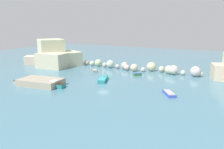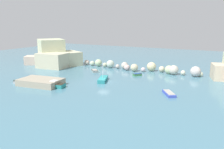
{
  "view_description": "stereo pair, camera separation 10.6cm",
  "coord_description": "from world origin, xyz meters",
  "px_view_note": "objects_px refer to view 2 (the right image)",
  "views": [
    {
      "loc": [
        26.53,
        -44.77,
        13.51
      ],
      "look_at": [
        0.0,
        4.16,
        1.0
      ],
      "focal_mm": 36.42,
      "sensor_mm": 36.0,
      "label": 1
    },
    {
      "loc": [
        26.63,
        -44.72,
        13.51
      ],
      "look_at": [
        0.0,
        4.16,
        1.0
      ],
      "focal_mm": 36.42,
      "sensor_mm": 36.0,
      "label": 2
    }
  ],
  "objects_px": {
    "stone_dock": "(41,82)",
    "moored_boat_0": "(103,79)",
    "moored_boat_1": "(95,71)",
    "moored_boat_5": "(137,74)",
    "moored_boat_2": "(169,93)",
    "moored_boat_3": "(53,85)",
    "moored_boat_4": "(23,81)"
  },
  "relations": [
    {
      "from": "moored_boat_1",
      "to": "moored_boat_3",
      "type": "relative_size",
      "value": 0.6
    },
    {
      "from": "stone_dock",
      "to": "moored_boat_0",
      "type": "xyz_separation_m",
      "value": [
        10.37,
        9.8,
        -0.28
      ]
    },
    {
      "from": "moored_boat_3",
      "to": "moored_boat_4",
      "type": "distance_m",
      "value": 8.84
    },
    {
      "from": "stone_dock",
      "to": "moored_boat_0",
      "type": "height_order",
      "value": "moored_boat_0"
    },
    {
      "from": "stone_dock",
      "to": "moored_boat_1",
      "type": "relative_size",
      "value": 2.91
    },
    {
      "from": "moored_boat_3",
      "to": "moored_boat_4",
      "type": "height_order",
      "value": "moored_boat_3"
    },
    {
      "from": "moored_boat_3",
      "to": "moored_boat_5",
      "type": "distance_m",
      "value": 22.52
    },
    {
      "from": "stone_dock",
      "to": "moored_boat_4",
      "type": "height_order",
      "value": "stone_dock"
    },
    {
      "from": "moored_boat_1",
      "to": "moored_boat_0",
      "type": "bearing_deg",
      "value": -1.4
    },
    {
      "from": "stone_dock",
      "to": "moored_boat_2",
      "type": "bearing_deg",
      "value": 13.87
    },
    {
      "from": "moored_boat_3",
      "to": "stone_dock",
      "type": "bearing_deg",
      "value": 167.78
    },
    {
      "from": "moored_boat_1",
      "to": "moored_boat_5",
      "type": "height_order",
      "value": "moored_boat_1"
    },
    {
      "from": "moored_boat_1",
      "to": "moored_boat_2",
      "type": "height_order",
      "value": "moored_boat_1"
    },
    {
      "from": "moored_boat_3",
      "to": "moored_boat_5",
      "type": "relative_size",
      "value": 2.21
    },
    {
      "from": "moored_boat_3",
      "to": "moored_boat_0",
      "type": "bearing_deg",
      "value": 43.01
    },
    {
      "from": "moored_boat_2",
      "to": "moored_boat_4",
      "type": "distance_m",
      "value": 33.18
    },
    {
      "from": "stone_dock",
      "to": "moored_boat_5",
      "type": "xyz_separation_m",
      "value": [
        15.41,
        19.2,
        -0.4
      ]
    },
    {
      "from": "stone_dock",
      "to": "moored_boat_4",
      "type": "relative_size",
      "value": 2.39
    },
    {
      "from": "moored_boat_2",
      "to": "moored_boat_3",
      "type": "distance_m",
      "value": 24.5
    },
    {
      "from": "moored_boat_1",
      "to": "moored_boat_5",
      "type": "distance_m",
      "value": 12.64
    },
    {
      "from": "moored_boat_0",
      "to": "moored_boat_1",
      "type": "bearing_deg",
      "value": 21.79
    },
    {
      "from": "moored_boat_0",
      "to": "moored_boat_2",
      "type": "distance_m",
      "value": 17.09
    },
    {
      "from": "moored_boat_4",
      "to": "moored_boat_1",
      "type": "bearing_deg",
      "value": 20.79
    },
    {
      "from": "moored_boat_0",
      "to": "moored_boat_4",
      "type": "height_order",
      "value": "moored_boat_0"
    },
    {
      "from": "moored_boat_2",
      "to": "moored_boat_4",
      "type": "xyz_separation_m",
      "value": [
        -32.39,
        -7.24,
        0.11
      ]
    },
    {
      "from": "moored_boat_4",
      "to": "moored_boat_5",
      "type": "bearing_deg",
      "value": -1.78
    },
    {
      "from": "moored_boat_4",
      "to": "moored_boat_3",
      "type": "bearing_deg",
      "value": -42.05
    },
    {
      "from": "moored_boat_3",
      "to": "moored_boat_5",
      "type": "bearing_deg",
      "value": 46.03
    },
    {
      "from": "moored_boat_0",
      "to": "moored_boat_4",
      "type": "bearing_deg",
      "value": 102.15
    },
    {
      "from": "moored_boat_3",
      "to": "moored_boat_5",
      "type": "height_order",
      "value": "moored_boat_3"
    },
    {
      "from": "moored_boat_4",
      "to": "moored_boat_5",
      "type": "height_order",
      "value": "moored_boat_4"
    },
    {
      "from": "moored_boat_2",
      "to": "moored_boat_5",
      "type": "relative_size",
      "value": 1.75
    }
  ]
}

